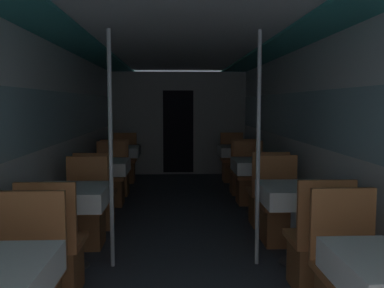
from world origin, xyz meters
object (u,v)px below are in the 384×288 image
support_pole_right_1 (258,149)px  chair_left_far_3 (124,167)px  chair_left_near_3 (116,178)px  dining_table_right_3 (237,152)px  chair_right_near_2 (267,203)px  chair_left_near_2 (96,205)px  chair_right_far_3 (233,167)px  dining_table_left_1 (71,200)px  dining_table_left_3 (120,153)px  chair_right_near_1 (317,256)px  chair_left_far_1 (85,219)px  chair_right_far_1 (280,217)px  dining_table_left_2 (104,169)px  chair_left_far_2 (110,186)px  chair_right_near_3 (243,177)px  chair_right_far_2 (250,185)px  chair_left_near_1 (54,260)px  dining_table_right_2 (258,168)px  dining_table_right_1 (297,198)px  support_pole_left_1 (111,150)px

support_pole_right_1 → chair_left_far_3: bearing=111.9°
chair_left_near_3 → chair_left_far_3: bearing=90.0°
dining_table_right_3 → chair_right_near_2: bearing=-90.0°
chair_left_near_2 → chair_right_near_2: same height
chair_right_far_3 → dining_table_right_3: bearing=90.0°
dining_table_left_1 → dining_table_right_3: 4.24m
chair_left_near_3 → dining_table_left_3: bearing=90.0°
dining_table_left_3 → chair_left_far_3: chair_left_far_3 is taller
chair_left_near_2 → chair_left_far_3: (0.00, 3.03, 0.00)m
chair_right_near_1 → support_pole_right_1: (-0.37, 0.59, 0.80)m
chair_left_far_1 → chair_right_far_1: same height
support_pole_right_1 → chair_right_near_2: size_ratio=2.32×
dining_table_right_3 → dining_table_left_2: bearing=-138.5°
chair_left_far_1 → dining_table_left_2: chair_left_far_1 is taller
chair_left_far_2 → dining_table_left_1: bearing=90.0°
dining_table_left_2 → chair_right_near_2: 2.20m
chair_left_near_3 → chair_right_near_3: 2.09m
chair_left_far_1 → chair_right_near_3: same height
support_pole_right_1 → chair_right_far_2: support_pole_right_1 is taller
chair_left_near_1 → chair_left_far_3: 4.88m
dining_table_right_2 → chair_right_far_3: size_ratio=0.80×
dining_table_right_1 → support_pole_left_1: bearing=180.0°
dining_table_left_3 → chair_right_near_1: bearing=-64.0°
dining_table_left_3 → chair_left_near_1: bearing=-90.0°
chair_left_far_2 → chair_right_far_1: same height
chair_left_near_2 → chair_right_far_3: same height
chair_left_near_3 → chair_left_far_3: (0.00, 1.18, 0.00)m
chair_right_near_1 → chair_right_far_2: size_ratio=1.00×
chair_right_far_1 → dining_table_right_1: bearing=90.0°
chair_right_near_1 → dining_table_right_2: chair_right_near_1 is taller
chair_left_near_1 → dining_table_right_3: 4.78m
chair_left_near_1 → chair_right_near_3: size_ratio=1.00×
chair_right_far_2 → dining_table_right_3: size_ratio=1.26×
dining_table_left_3 → chair_right_far_2: 2.46m
chair_left_near_2 → chair_right_far_2: same height
dining_table_left_1 → dining_table_right_3: same height
dining_table_left_2 → chair_left_near_2: chair_left_near_2 is taller
chair_left_near_3 → chair_right_near_1: (2.09, -3.69, 0.00)m
chair_left_far_1 → dining_table_right_3: chair_left_far_1 is taller
support_pole_left_1 → dining_table_right_1: bearing=-0.0°
chair_left_far_3 → chair_right_far_3: size_ratio=1.00×
dining_table_left_3 → chair_right_far_1: chair_right_far_1 is taller
dining_table_left_3 → dining_table_right_2: bearing=-41.5°
chair_left_near_1 → chair_right_far_2: same height
chair_left_near_2 → dining_table_left_3: chair_left_near_2 is taller
chair_left_near_1 → dining_table_right_1: chair_left_near_1 is taller
chair_left_far_3 → dining_table_right_2: size_ratio=1.26×
chair_left_near_3 → chair_right_far_2: same height
chair_right_near_1 → dining_table_right_2: (-0.00, 2.44, 0.35)m
dining_table_right_1 → chair_right_near_3: size_ratio=0.80×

